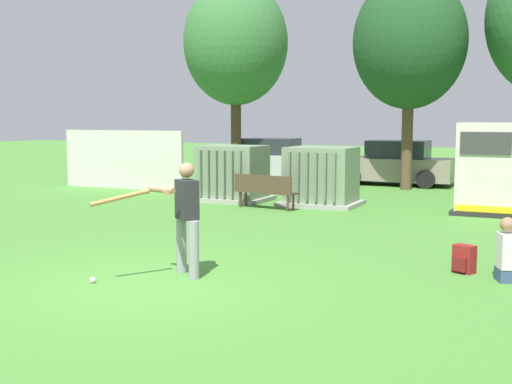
% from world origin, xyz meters
% --- Properties ---
extents(ground_plane, '(96.00, 96.00, 0.00)m').
position_xyz_m(ground_plane, '(0.00, 0.00, 0.00)').
color(ground_plane, '#478433').
extents(fence_panel, '(4.80, 0.12, 2.00)m').
position_xyz_m(fence_panel, '(-8.27, 10.50, 1.00)').
color(fence_panel, beige).
rests_on(fence_panel, ground).
extents(transformer_west, '(2.10, 1.70, 1.62)m').
position_xyz_m(transformer_west, '(-3.32, 9.12, 0.79)').
color(transformer_west, '#9E9B93').
rests_on(transformer_west, ground).
extents(transformer_mid_west, '(2.10, 1.70, 1.62)m').
position_xyz_m(transformer_mid_west, '(-0.61, 9.23, 0.79)').
color(transformer_mid_west, '#9E9B93').
rests_on(transformer_mid_west, ground).
extents(generator_enclosure, '(1.60, 1.40, 2.30)m').
position_xyz_m(generator_enclosure, '(3.70, 9.49, 1.14)').
color(generator_enclosure, '#262626').
rests_on(generator_enclosure, ground).
extents(park_bench, '(1.84, 0.68, 0.92)m').
position_xyz_m(park_bench, '(-1.73, 7.92, 0.54)').
color(park_bench, '#4C3828').
rests_on(park_bench, ground).
extents(batter, '(1.16, 1.44, 1.74)m').
position_xyz_m(batter, '(0.22, 0.67, 0.98)').
color(batter, gray).
rests_on(batter, ground).
extents(sports_ball, '(0.09, 0.09, 0.09)m').
position_xyz_m(sports_ball, '(-0.77, -0.27, 0.04)').
color(sports_ball, white).
rests_on(sports_ball, ground).
extents(backpack, '(0.37, 0.35, 0.44)m').
position_xyz_m(backpack, '(4.07, 2.71, 0.21)').
color(backpack, maroon).
rests_on(backpack, ground).
extents(tree_left, '(4.03, 4.03, 7.70)m').
position_xyz_m(tree_left, '(-6.19, 15.01, 5.29)').
color(tree_left, '#4C3828').
rests_on(tree_left, ground).
extents(tree_center_left, '(3.75, 3.75, 7.17)m').
position_xyz_m(tree_center_left, '(0.64, 14.32, 4.92)').
color(tree_center_left, brown).
rests_on(tree_center_left, ground).
extents(parked_car_leftmost, '(4.31, 2.14, 1.62)m').
position_xyz_m(parked_car_leftmost, '(-5.27, 16.04, 0.75)').
color(parked_car_leftmost, '#B2B2B7').
rests_on(parked_car_leftmost, ground).
extents(parked_car_left_of_center, '(4.23, 1.97, 1.62)m').
position_xyz_m(parked_car_left_of_center, '(-0.08, 15.72, 0.75)').
color(parked_car_left_of_center, gray).
rests_on(parked_car_left_of_center, ground).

